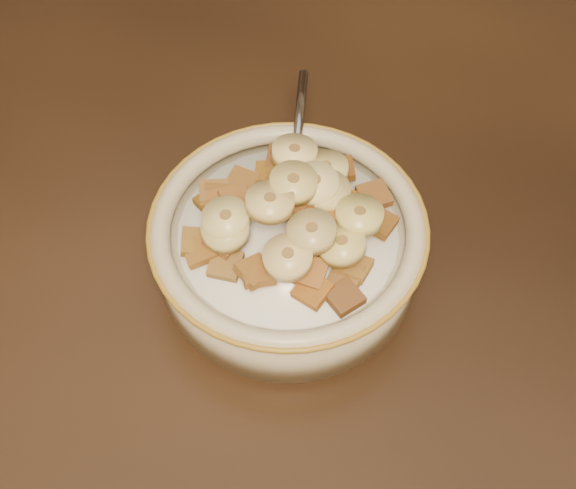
% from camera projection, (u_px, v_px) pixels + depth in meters
% --- Properties ---
extents(floor, '(4.00, 4.50, 0.10)m').
position_uv_depth(floor, '(265.00, 485.00, 1.29)').
color(floor, '#422816').
rests_on(floor, ground).
extents(table, '(1.40, 0.90, 0.04)m').
position_uv_depth(table, '(243.00, 170.00, 0.65)').
color(table, '#332012').
rests_on(table, floor).
extents(cereal_bowl, '(0.18, 0.18, 0.04)m').
position_uv_depth(cereal_bowl, '(288.00, 252.00, 0.55)').
color(cereal_bowl, beige).
rests_on(cereal_bowl, table).
extents(milk, '(0.15, 0.15, 0.00)m').
position_uv_depth(milk, '(288.00, 234.00, 0.53)').
color(milk, white).
rests_on(milk, cereal_bowl).
extents(spoon, '(0.04, 0.05, 0.01)m').
position_uv_depth(spoon, '(292.00, 196.00, 0.55)').
color(spoon, '#8D94A0').
rests_on(spoon, cereal_bowl).
extents(cereal_square_0, '(0.03, 0.03, 0.01)m').
position_uv_depth(cereal_square_0, '(224.00, 200.00, 0.54)').
color(cereal_square_0, '#955618').
rests_on(cereal_square_0, milk).
extents(cereal_square_1, '(0.03, 0.03, 0.01)m').
position_uv_depth(cereal_square_1, '(236.00, 201.00, 0.53)').
color(cereal_square_1, olive).
rests_on(cereal_square_1, milk).
extents(cereal_square_2, '(0.02, 0.02, 0.01)m').
position_uv_depth(cereal_square_2, '(223.00, 240.00, 0.51)').
color(cereal_square_2, brown).
rests_on(cereal_square_2, milk).
extents(cereal_square_3, '(0.02, 0.02, 0.01)m').
position_uv_depth(cereal_square_3, '(296.00, 208.00, 0.51)').
color(cereal_square_3, brown).
rests_on(cereal_square_3, milk).
extents(cereal_square_4, '(0.03, 0.03, 0.01)m').
position_uv_depth(cereal_square_4, '(258.00, 272.00, 0.50)').
color(cereal_square_4, '#9C612F').
rests_on(cereal_square_4, milk).
extents(cereal_square_5, '(0.02, 0.02, 0.01)m').
position_uv_depth(cereal_square_5, '(242.00, 183.00, 0.55)').
color(cereal_square_5, brown).
rests_on(cereal_square_5, milk).
extents(cereal_square_6, '(0.03, 0.03, 0.01)m').
position_uv_depth(cereal_square_6, '(309.00, 186.00, 0.54)').
color(cereal_square_6, brown).
rests_on(cereal_square_6, milk).
extents(cereal_square_7, '(0.03, 0.03, 0.01)m').
position_uv_depth(cereal_square_7, '(374.00, 195.00, 0.54)').
color(cereal_square_7, brown).
rests_on(cereal_square_7, milk).
extents(cereal_square_8, '(0.03, 0.03, 0.01)m').
position_uv_depth(cereal_square_8, '(214.00, 193.00, 0.54)').
color(cereal_square_8, brown).
rests_on(cereal_square_8, milk).
extents(cereal_square_9, '(0.03, 0.03, 0.01)m').
position_uv_depth(cereal_square_9, '(290.00, 206.00, 0.51)').
color(cereal_square_9, brown).
rests_on(cereal_square_9, milk).
extents(cereal_square_10, '(0.02, 0.02, 0.01)m').
position_uv_depth(cereal_square_10, '(379.00, 222.00, 0.53)').
color(cereal_square_10, brown).
rests_on(cereal_square_10, milk).
extents(cereal_square_11, '(0.03, 0.03, 0.01)m').
position_uv_depth(cereal_square_11, '(255.00, 272.00, 0.50)').
color(cereal_square_11, brown).
rests_on(cereal_square_11, milk).
extents(cereal_square_12, '(0.03, 0.03, 0.01)m').
position_uv_depth(cereal_square_12, '(322.00, 217.00, 0.51)').
color(cereal_square_12, brown).
rests_on(cereal_square_12, milk).
extents(cereal_square_13, '(0.03, 0.03, 0.01)m').
position_uv_depth(cereal_square_13, '(200.00, 250.00, 0.52)').
color(cereal_square_13, brown).
rests_on(cereal_square_13, milk).
extents(cereal_square_14, '(0.03, 0.03, 0.01)m').
position_uv_depth(cereal_square_14, '(313.00, 290.00, 0.50)').
color(cereal_square_14, '#98611F').
rests_on(cereal_square_14, milk).
extents(cereal_square_15, '(0.03, 0.03, 0.01)m').
position_uv_depth(cereal_square_15, '(344.00, 297.00, 0.50)').
color(cereal_square_15, brown).
rests_on(cereal_square_15, milk).
extents(cereal_square_16, '(0.02, 0.02, 0.01)m').
position_uv_depth(cereal_square_16, '(354.00, 267.00, 0.51)').
color(cereal_square_16, olive).
rests_on(cereal_square_16, milk).
extents(cereal_square_17, '(0.03, 0.03, 0.01)m').
position_uv_depth(cereal_square_17, '(339.00, 169.00, 0.55)').
color(cereal_square_17, brown).
rests_on(cereal_square_17, milk).
extents(cereal_square_18, '(0.03, 0.03, 0.01)m').
position_uv_depth(cereal_square_18, '(270.00, 173.00, 0.55)').
color(cereal_square_18, brown).
rests_on(cereal_square_18, milk).
extents(cereal_square_19, '(0.02, 0.02, 0.01)m').
position_uv_depth(cereal_square_19, '(310.00, 272.00, 0.50)').
color(cereal_square_19, brown).
rests_on(cereal_square_19, milk).
extents(cereal_square_20, '(0.03, 0.03, 0.01)m').
position_uv_depth(cereal_square_20, '(197.00, 242.00, 0.52)').
color(cereal_square_20, brown).
rests_on(cereal_square_20, milk).
extents(cereal_square_21, '(0.02, 0.02, 0.01)m').
position_uv_depth(cereal_square_21, '(321.00, 236.00, 0.51)').
color(cereal_square_21, brown).
rests_on(cereal_square_21, milk).
extents(cereal_square_22, '(0.02, 0.02, 0.01)m').
position_uv_depth(cereal_square_22, '(225.00, 265.00, 0.51)').
color(cereal_square_22, olive).
rests_on(cereal_square_22, milk).
extents(cereal_square_23, '(0.03, 0.03, 0.01)m').
position_uv_depth(cereal_square_23, '(354.00, 204.00, 0.53)').
color(cereal_square_23, brown).
rests_on(cereal_square_23, milk).
extents(cereal_square_24, '(0.03, 0.03, 0.01)m').
position_uv_depth(cereal_square_24, '(343.00, 249.00, 0.51)').
color(cereal_square_24, '#975425').
rests_on(cereal_square_24, milk).
extents(cereal_square_25, '(0.03, 0.03, 0.01)m').
position_uv_depth(cereal_square_25, '(213.00, 201.00, 0.54)').
color(cereal_square_25, brown).
rests_on(cereal_square_25, milk).
extents(cereal_square_26, '(0.02, 0.02, 0.01)m').
position_uv_depth(cereal_square_26, '(218.00, 198.00, 0.54)').
color(cereal_square_26, brown).
rests_on(cereal_square_26, milk).
extents(cereal_square_27, '(0.03, 0.03, 0.01)m').
position_uv_depth(cereal_square_27, '(300.00, 163.00, 0.56)').
color(cereal_square_27, brown).
rests_on(cereal_square_27, milk).
extents(cereal_square_28, '(0.02, 0.02, 0.01)m').
position_uv_depth(cereal_square_28, '(281.00, 160.00, 0.56)').
color(cereal_square_28, brown).
rests_on(cereal_square_28, milk).
extents(cereal_square_29, '(0.02, 0.02, 0.01)m').
position_uv_depth(cereal_square_29, '(346.00, 277.00, 0.51)').
color(cereal_square_29, brown).
rests_on(cereal_square_29, milk).
extents(banana_slice_0, '(0.04, 0.04, 0.01)m').
position_uv_depth(banana_slice_0, '(226.00, 230.00, 0.51)').
color(banana_slice_0, beige).
rests_on(banana_slice_0, milk).
extents(banana_slice_1, '(0.04, 0.04, 0.01)m').
position_uv_depth(banana_slice_1, '(288.00, 257.00, 0.49)').
color(banana_slice_1, '#EEC778').
rests_on(banana_slice_1, milk).
extents(banana_slice_2, '(0.03, 0.03, 0.01)m').
position_uv_depth(banana_slice_2, '(270.00, 202.00, 0.50)').
color(banana_slice_2, '#F6D17D').
rests_on(banana_slice_2, milk).
extents(banana_slice_3, '(0.04, 0.04, 0.01)m').
position_uv_depth(banana_slice_3, '(327.00, 191.00, 0.52)').
color(banana_slice_3, '#E5D181').
rests_on(banana_slice_3, milk).
extents(banana_slice_4, '(0.04, 0.04, 0.01)m').
position_uv_depth(banana_slice_4, '(312.00, 232.00, 0.50)').
color(banana_slice_4, tan).
rests_on(banana_slice_4, milk).
extents(banana_slice_5, '(0.04, 0.04, 0.01)m').
position_uv_depth(banana_slice_5, '(293.00, 183.00, 0.51)').
color(banana_slice_5, '#D0C46B').
rests_on(banana_slice_5, milk).
extents(banana_slice_6, '(0.04, 0.04, 0.02)m').
position_uv_depth(banana_slice_6, '(342.00, 245.00, 0.50)').
color(banana_slice_6, '#CDBB6B').
rests_on(banana_slice_6, milk).
extents(banana_slice_7, '(0.04, 0.04, 0.01)m').
position_uv_depth(banana_slice_7, '(226.00, 219.00, 0.51)').
color(banana_slice_7, '#E9DE7C').
rests_on(banana_slice_7, milk).
extents(banana_slice_8, '(0.03, 0.03, 0.01)m').
position_uv_depth(banana_slice_8, '(294.00, 153.00, 0.54)').
color(banana_slice_8, '#FFF19F').
rests_on(banana_slice_8, milk).
extents(banana_slice_9, '(0.04, 0.04, 0.01)m').
position_uv_depth(banana_slice_9, '(326.00, 170.00, 0.54)').
color(banana_slice_9, '#E4D984').
rests_on(banana_slice_9, milk).
extents(banana_slice_10, '(0.03, 0.03, 0.01)m').
position_uv_depth(banana_slice_10, '(315.00, 184.00, 0.52)').
color(banana_slice_10, '#FFF0AC').
rests_on(banana_slice_10, milk).
extents(banana_slice_11, '(0.04, 0.04, 0.01)m').
position_uv_depth(banana_slice_11, '(359.00, 215.00, 0.51)').
color(banana_slice_11, '#D9CA6C').
rests_on(banana_slice_11, milk).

